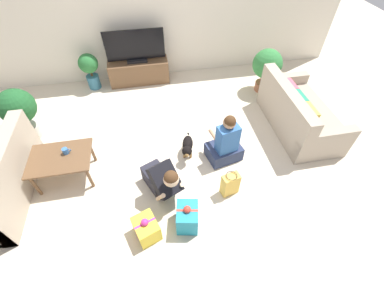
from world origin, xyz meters
TOP-DOWN VIEW (x-y plane):
  - ground_plane at (0.00, 0.00)m, footprint 16.00×16.00m
  - wall_back at (0.00, 2.63)m, footprint 8.40×0.06m
  - sofa_right at (2.39, 0.33)m, footprint 0.91×1.71m
  - coffee_table at (-1.50, -0.08)m, footprint 0.86×0.63m
  - tv_console at (-0.29, 2.35)m, footprint 1.26×0.42m
  - tv at (-0.29, 2.35)m, footprint 1.19×0.20m
  - potted_plant_back_left at (-1.27, 2.30)m, footprint 0.39×0.39m
  - potted_plant_corner_left at (-2.25, 0.97)m, footprint 0.57×0.57m
  - potted_plant_corner_right at (2.25, 1.53)m, footprint 0.59×0.59m
  - person_kneeling at (-0.11, -0.65)m, footprint 0.59×0.79m
  - person_sitting at (0.93, -0.16)m, footprint 0.59×0.55m
  - dog at (0.36, 0.00)m, footprint 0.24×0.53m
  - gift_box_a at (0.14, -1.19)m, footprint 0.33×0.38m
  - gift_box_b at (-0.39, -1.23)m, footprint 0.37×0.40m
  - gift_bag_a at (0.83, -0.81)m, footprint 0.27×0.19m
  - mug at (-1.41, -0.02)m, footprint 0.12×0.08m

SIDE VIEW (x-z plane):
  - ground_plane at x=0.00m, z-range 0.00..0.00m
  - gift_box_b at x=-0.39m, z-range -0.03..0.33m
  - gift_box_a at x=0.14m, z-range -0.03..0.40m
  - gift_bag_a at x=0.83m, z-range -0.01..0.39m
  - dog at x=0.36m, z-range 0.05..0.39m
  - tv_console at x=-0.29m, z-range 0.00..0.49m
  - sofa_right at x=2.39m, z-range -0.12..0.71m
  - person_sitting at x=0.93m, z-range -0.13..0.78m
  - person_kneeling at x=-0.11m, z-range -0.05..0.71m
  - coffee_table at x=-1.50m, z-range 0.17..0.63m
  - potted_plant_back_left at x=-1.27m, z-range 0.09..0.85m
  - mug at x=-1.41m, z-range 0.45..0.54m
  - potted_plant_corner_right at x=2.25m, z-range 0.11..1.01m
  - potted_plant_corner_left at x=-2.25m, z-range 0.13..1.06m
  - tv at x=-0.29m, z-range 0.45..1.11m
  - wall_back at x=0.00m, z-range 0.00..2.60m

